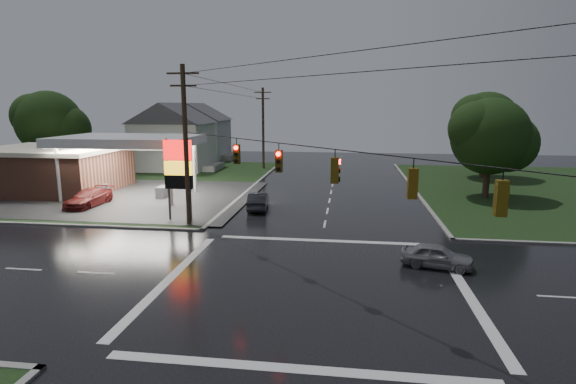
# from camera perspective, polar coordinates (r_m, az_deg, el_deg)

# --- Properties ---
(ground) EXTENTS (120.00, 120.00, 0.00)m
(ground) POSITION_cam_1_polar(r_m,az_deg,el_deg) (21.73, 3.18, -11.61)
(ground) COLOR black
(ground) RESTS_ON ground
(grass_nw) EXTENTS (36.00, 36.00, 0.08)m
(grass_nw) POSITION_cam_1_polar(r_m,az_deg,el_deg) (54.22, -23.00, 1.34)
(grass_nw) COLOR black
(grass_nw) RESTS_ON ground
(gas_station) EXTENTS (26.20, 18.00, 5.60)m
(gas_station) POSITION_cam_1_polar(r_m,az_deg,el_deg) (48.44, -26.63, 2.98)
(gas_station) COLOR #2D2D2D
(gas_station) RESTS_ON ground
(pylon_sign) EXTENTS (2.00, 0.35, 6.00)m
(pylon_sign) POSITION_cam_1_polar(r_m,az_deg,el_deg) (33.05, -13.76, 3.16)
(pylon_sign) COLOR #59595E
(pylon_sign) RESTS_ON ground
(utility_pole_nw) EXTENTS (2.20, 0.32, 11.00)m
(utility_pole_nw) POSITION_cam_1_polar(r_m,az_deg,el_deg) (31.58, -12.86, 5.98)
(utility_pole_nw) COLOR #382619
(utility_pole_nw) RESTS_ON ground
(utility_pole_n) EXTENTS (2.20, 0.32, 10.50)m
(utility_pole_n) POSITION_cam_1_polar(r_m,az_deg,el_deg) (59.10, -3.18, 8.23)
(utility_pole_n) COLOR #382619
(utility_pole_n) RESTS_ON ground
(traffic_signals) EXTENTS (26.87, 26.87, 1.47)m
(traffic_signals) POSITION_cam_1_polar(r_m,az_deg,el_deg) (20.12, 3.43, 5.66)
(traffic_signals) COLOR black
(traffic_signals) RESTS_ON ground
(house_near) EXTENTS (11.05, 8.48, 8.60)m
(house_near) POSITION_cam_1_polar(r_m,az_deg,el_deg) (60.45, -14.34, 6.96)
(house_near) COLOR silver
(house_near) RESTS_ON ground
(house_far) EXTENTS (11.05, 8.48, 8.60)m
(house_far) POSITION_cam_1_polar(r_m,az_deg,el_deg) (72.03, -11.53, 7.68)
(house_far) COLOR silver
(house_far) RESTS_ON ground
(tree_nw_behind) EXTENTS (8.93, 7.60, 10.00)m
(tree_nw_behind) POSITION_cam_1_polar(r_m,az_deg,el_deg) (61.24, -27.93, 7.74)
(tree_nw_behind) COLOR black
(tree_nw_behind) RESTS_ON ground
(tree_ne_near) EXTENTS (7.99, 6.80, 8.98)m
(tree_ne_near) POSITION_cam_1_polar(r_m,az_deg,el_deg) (43.96, 24.46, 6.41)
(tree_ne_near) COLOR black
(tree_ne_near) RESTS_ON ground
(tree_ne_far) EXTENTS (8.46, 7.20, 9.80)m
(tree_ne_far) POSITION_cam_1_polar(r_m,az_deg,el_deg) (56.27, 23.98, 7.89)
(tree_ne_far) COLOR black
(tree_ne_far) RESTS_ON ground
(car_north) EXTENTS (1.98, 4.40, 1.40)m
(car_north) POSITION_cam_1_polar(r_m,az_deg,el_deg) (36.45, -3.82, -1.11)
(car_north) COLOR #212329
(car_north) RESTS_ON ground
(car_crossing) EXTENTS (3.88, 2.28, 1.24)m
(car_crossing) POSITION_cam_1_polar(r_m,az_deg,el_deg) (24.86, 18.40, -7.69)
(car_crossing) COLOR slate
(car_crossing) RESTS_ON ground
(car_pump) EXTENTS (2.31, 5.11, 1.45)m
(car_pump) POSITION_cam_1_polar(r_m,az_deg,el_deg) (40.82, -24.01, -0.70)
(car_pump) COLOR maroon
(car_pump) RESTS_ON ground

